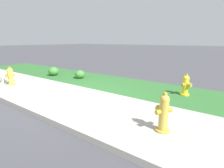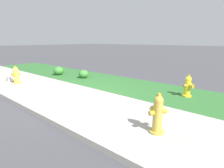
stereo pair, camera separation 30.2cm
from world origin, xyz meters
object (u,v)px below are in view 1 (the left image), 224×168
small_white_dog (3,77)px  shrub_bush_near_lamp (54,71)px  fire_hydrant_far_end (163,113)px  shrub_bush_mid_verge (80,74)px  fire_hydrant_by_grass_verge (186,85)px  fire_hydrant_across_street (11,76)px

small_white_dog → shrub_bush_near_lamp: 2.22m
fire_hydrant_far_end → shrub_bush_mid_verge: fire_hydrant_far_end is taller
fire_hydrant_by_grass_verge → small_white_dog: 6.95m
shrub_bush_near_lamp → shrub_bush_mid_verge: bearing=11.1°
fire_hydrant_far_end → small_white_dog: fire_hydrant_far_end is taller
small_white_dog → fire_hydrant_far_end: bearing=-172.2°
fire_hydrant_far_end → shrub_bush_near_lamp: 6.70m
shrub_bush_mid_verge → small_white_dog: bearing=-126.5°
small_white_dog → shrub_bush_mid_verge: small_white_dog is taller
fire_hydrant_far_end → shrub_bush_mid_verge: size_ratio=1.76×
fire_hydrant_by_grass_verge → fire_hydrant_across_street: bearing=-46.0°
small_white_dog → shrub_bush_mid_verge: size_ratio=1.12×
fire_hydrant_far_end → fire_hydrant_by_grass_verge: (-0.27, 2.64, -0.05)m
fire_hydrant_by_grass_verge → shrub_bush_near_lamp: size_ratio=1.39×
fire_hydrant_by_grass_verge → small_white_dog: fire_hydrant_by_grass_verge is taller
fire_hydrant_far_end → shrub_bush_mid_verge: 5.40m
fire_hydrant_far_end → fire_hydrant_across_street: fire_hydrant_far_end is taller
fire_hydrant_far_end → shrub_bush_mid_verge: (-4.82, 2.42, -0.19)m
fire_hydrant_across_street → shrub_bush_near_lamp: fire_hydrant_across_street is taller
fire_hydrant_far_end → small_white_dog: bearing=121.1°
small_white_dog → shrub_bush_near_lamp: size_ratio=1.00×
small_white_dog → shrub_bush_mid_verge: (1.85, 2.50, -0.05)m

